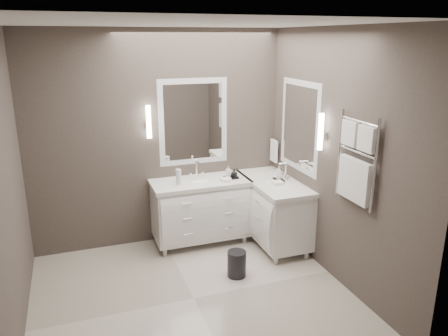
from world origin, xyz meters
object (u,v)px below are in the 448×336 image
object	(u,v)px
vanity_back	(201,207)
waste_bin	(237,264)
vanity_right	(273,208)
towel_ladder	(356,165)

from	to	relation	value
vanity_back	waste_bin	distance (m)	1.02
vanity_back	waste_bin	world-z (taller)	vanity_back
waste_bin	vanity_right	bearing A→B (deg)	40.24
vanity_back	vanity_right	bearing A→B (deg)	-20.38
towel_ladder	waste_bin	bearing A→B (deg)	145.44
vanity_back	waste_bin	bearing A→B (deg)	-82.30
vanity_back	towel_ladder	size ratio (longest dim) A/B	1.38
vanity_back	waste_bin	size ratio (longest dim) A/B	4.17
waste_bin	towel_ladder	bearing A→B (deg)	-34.56
towel_ladder	waste_bin	size ratio (longest dim) A/B	3.02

